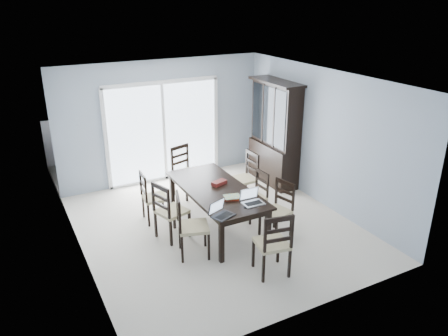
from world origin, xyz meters
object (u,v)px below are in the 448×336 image
(laptop_dark, at_px, (223,213))
(chair_end_near, at_px, (275,238))
(chair_left_far, at_px, (150,192))
(chair_right_far, at_px, (247,172))
(chair_right_mid, at_px, (257,190))
(chair_left_near, at_px, (187,219))
(chair_left_mid, at_px, (167,206))
(chair_right_near, at_px, (280,203))
(hot_tub, at_px, (125,146))
(cell_phone, at_px, (247,207))
(laptop_silver, at_px, (253,201))
(dining_table, at_px, (216,192))
(game_box, at_px, (219,183))
(china_hutch, at_px, (275,134))
(chair_end_far, at_px, (184,165))

(laptop_dark, bearing_deg, chair_end_near, -78.79)
(chair_left_far, distance_m, chair_right_far, 1.96)
(chair_right_mid, bearing_deg, chair_left_near, 106.24)
(chair_right_far, bearing_deg, chair_end_near, 156.48)
(laptop_dark, bearing_deg, chair_left_mid, 97.82)
(chair_right_near, distance_m, hot_tub, 4.60)
(chair_left_mid, distance_m, cell_phone, 1.34)
(chair_left_mid, height_order, hot_tub, chair_left_mid)
(chair_left_far, bearing_deg, chair_left_mid, 7.29)
(chair_right_mid, bearing_deg, cell_phone, 136.84)
(laptop_silver, bearing_deg, hot_tub, 101.49)
(chair_left_far, xyz_separation_m, chair_right_mid, (1.76, -0.76, -0.03))
(chair_right_far, xyz_separation_m, chair_end_near, (-0.93, -2.34, 0.01))
(chair_left_mid, xyz_separation_m, chair_right_near, (1.74, -0.71, -0.04))
(dining_table, height_order, chair_right_far, chair_right_far)
(chair_right_far, relative_size, game_box, 4.34)
(china_hutch, bearing_deg, laptop_dark, -137.30)
(chair_end_near, bearing_deg, dining_table, 103.48)
(laptop_silver, height_order, cell_phone, laptop_silver)
(chair_left_near, xyz_separation_m, laptop_dark, (0.43, -0.38, 0.17))
(chair_right_near, relative_size, chair_right_far, 0.95)
(dining_table, height_order, cell_phone, cell_phone)
(cell_phone, bearing_deg, laptop_silver, 53.89)
(chair_end_near, relative_size, laptop_silver, 3.51)
(chair_right_near, distance_m, cell_phone, 0.79)
(chair_right_mid, height_order, chair_right_far, chair_right_far)
(chair_end_far, height_order, laptop_dark, chair_end_far)
(laptop_silver, bearing_deg, china_hutch, 50.53)
(laptop_dark, bearing_deg, cell_phone, -10.94)
(dining_table, relative_size, laptop_silver, 6.53)
(dining_table, height_order, chair_end_far, chair_end_far)
(laptop_dark, bearing_deg, chair_right_near, -8.99)
(chair_end_near, relative_size, hot_tub, 0.57)
(chair_left_mid, distance_m, chair_right_far, 2.02)
(chair_left_far, height_order, laptop_dark, chair_left_far)
(chair_right_near, height_order, chair_right_mid, chair_right_near)
(chair_left_near, bearing_deg, chair_right_near, 103.29)
(china_hutch, height_order, game_box, china_hutch)
(chair_right_far, bearing_deg, laptop_dark, 137.89)
(chair_end_far, height_order, cell_phone, chair_end_far)
(chair_end_far, relative_size, laptop_dark, 3.03)
(chair_end_far, xyz_separation_m, game_box, (0.06, -1.43, 0.16))
(chair_left_mid, distance_m, laptop_dark, 1.12)
(game_box, bearing_deg, chair_end_near, -90.94)
(chair_left_near, height_order, chair_right_far, chair_left_near)
(game_box, height_order, hot_tub, hot_tub)
(cell_phone, bearing_deg, chair_end_near, -60.86)
(chair_left_far, height_order, hot_tub, chair_left_far)
(chair_left_near, distance_m, chair_right_far, 2.20)
(chair_end_far, bearing_deg, game_box, 74.96)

